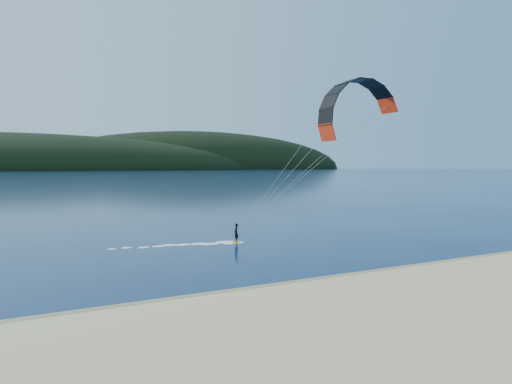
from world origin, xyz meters
TOP-DOWN VIEW (x-y plane):
  - ground at (0.00, 0.00)m, footprint 1800.00×1800.00m
  - wet_sand at (0.00, 4.50)m, footprint 220.00×2.50m
  - headland at (0.63, 745.28)m, footprint 1200.00×310.00m
  - kitesurfer_near at (13.79, 13.29)m, footprint 22.95×9.00m

SIDE VIEW (x-z plane):
  - ground at x=0.00m, z-range 0.00..0.00m
  - headland at x=0.63m, z-range -70.00..70.00m
  - wet_sand at x=0.00m, z-range 0.00..0.10m
  - kitesurfer_near at x=13.79m, z-range 2.71..17.10m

